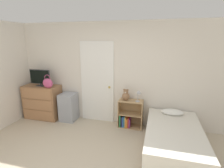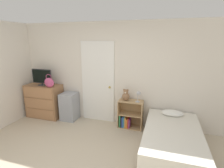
{
  "view_description": "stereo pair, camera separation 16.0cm",
  "coord_description": "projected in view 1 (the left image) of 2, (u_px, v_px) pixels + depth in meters",
  "views": [
    {
      "loc": [
        1.26,
        -1.9,
        2.11
      ],
      "look_at": [
        0.21,
        2.0,
        1.09
      ],
      "focal_mm": 28.0,
      "sensor_mm": 36.0,
      "label": 1
    },
    {
      "loc": [
        1.42,
        -1.86,
        2.11
      ],
      "look_at": [
        0.21,
        2.0,
        1.09
      ],
      "focal_mm": 28.0,
      "sensor_mm": 36.0,
      "label": 2
    }
  ],
  "objects": [
    {
      "name": "teddy_bear",
      "position": [
        126.0,
        95.0,
        4.22
      ],
      "size": [
        0.19,
        0.19,
        0.28
      ],
      "color": "#8C6647",
      "rests_on": "bookshelf"
    },
    {
      "name": "bed",
      "position": [
        173.0,
        140.0,
        3.36
      ],
      "size": [
        1.06,
        1.89,
        0.6
      ],
      "color": "brown",
      "rests_on": "ground_plane"
    },
    {
      "name": "storage_bin",
      "position": [
        69.0,
        107.0,
        4.67
      ],
      "size": [
        0.4,
        0.41,
        0.74
      ],
      "color": "#999EA8",
      "rests_on": "ground_plane"
    },
    {
      "name": "tv",
      "position": [
        40.0,
        77.0,
        4.62
      ],
      "size": [
        0.59,
        0.16,
        0.44
      ],
      "color": "#2D2D33",
      "rests_on": "dresser"
    },
    {
      "name": "handbag",
      "position": [
        48.0,
        83.0,
        4.44
      ],
      "size": [
        0.28,
        0.11,
        0.35
      ],
      "color": "#C64C7F",
      "rests_on": "dresser"
    },
    {
      "name": "door_closed",
      "position": [
        97.0,
        83.0,
        4.5
      ],
      "size": [
        0.88,
        0.09,
        2.09
      ],
      "color": "white",
      "rests_on": "ground_plane"
    },
    {
      "name": "dresser",
      "position": [
        43.0,
        102.0,
        4.81
      ],
      "size": [
        0.96,
        0.48,
        0.91
      ],
      "color": "#996B47",
      "rests_on": "ground_plane"
    },
    {
      "name": "bookshelf",
      "position": [
        129.0,
        116.0,
        4.33
      ],
      "size": [
        0.59,
        0.32,
        0.69
      ],
      "color": "tan",
      "rests_on": "ground_plane"
    },
    {
      "name": "wall_back",
      "position": [
        107.0,
        74.0,
        4.43
      ],
      "size": [
        10.0,
        0.06,
        2.55
      ],
      "color": "silver",
      "rests_on": "ground_plane"
    },
    {
      "name": "desk_lamp",
      "position": [
        139.0,
        94.0,
        4.08
      ],
      "size": [
        0.12,
        0.12,
        0.27
      ],
      "color": "#B2B2B7",
      "rests_on": "bookshelf"
    }
  ]
}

